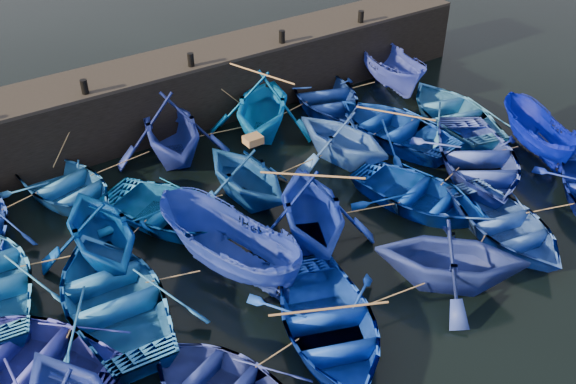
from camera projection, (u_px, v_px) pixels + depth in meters
ground at (349, 265)px, 18.61m from camera, size 120.00×120.00×0.00m
quay_wall at (184, 91)px, 25.00m from camera, size 26.00×2.50×2.50m
quay_top at (181, 59)px, 24.24m from camera, size 26.00×2.50×0.12m
bollard_1 at (84, 87)px, 21.64m from camera, size 0.24×0.24×0.50m
bollard_2 at (191, 60)px, 23.46m from camera, size 0.24×0.24×0.50m
bollard_3 at (282, 37)px, 25.27m from camera, size 0.24×0.24×0.50m
bollard_4 at (361, 17)px, 27.09m from camera, size 0.24×0.24×0.50m
boat_1 at (65, 186)px, 21.05m from camera, size 4.48×5.35×0.95m
boat_2 at (170, 127)px, 22.66m from camera, size 5.20×5.65×2.49m
boat_3 at (262, 105)px, 24.08m from camera, size 6.12×6.20×2.47m
boat_4 at (325, 96)px, 26.17m from camera, size 5.20×6.16×1.09m
boat_5 at (391, 69)px, 27.42m from camera, size 2.89×4.99×1.82m
boat_7 at (101, 229)px, 18.19m from camera, size 3.78×4.33×2.20m
boat_8 at (173, 211)px, 19.87m from camera, size 5.41×5.91×1.00m
boat_9 at (246, 174)px, 20.62m from camera, size 3.73×4.23×2.08m
boat_10 at (343, 136)px, 22.57m from camera, size 4.21×4.63×2.09m
boat_11 at (394, 127)px, 24.10m from camera, size 4.57×5.79×1.09m
boat_12 at (453, 112)px, 25.05m from camera, size 4.82×5.91×1.08m
boat_13 at (30, 355)px, 15.23m from camera, size 5.69×6.03×1.02m
boat_14 at (114, 295)px, 16.78m from camera, size 4.28×5.73×1.14m
boat_15 at (228, 248)px, 17.76m from camera, size 3.31×5.24×1.90m
boat_16 at (312, 209)px, 18.88m from camera, size 5.23×5.55×2.32m
boat_17 at (421, 195)px, 20.60m from camera, size 4.65×5.51×0.98m
boat_18 at (477, 159)px, 22.19m from camera, size 6.38×6.89×1.16m
boat_19 at (536, 134)px, 23.21m from camera, size 2.74×4.30×1.56m
boat_22 at (328, 324)px, 16.02m from camera, size 5.07×5.93×1.04m
boat_23 at (452, 256)px, 17.28m from camera, size 5.44×5.41×2.17m
boat_24 at (506, 225)px, 19.36m from camera, size 4.03×5.08×0.95m
wooden_crate at (253, 140)px, 20.08m from camera, size 0.55×0.45×0.25m
mooring_ropes at (257, 161)px, 21.50m from camera, size 17.30×11.79×2.10m
loose_oars at (325, 154)px, 20.25m from camera, size 10.26×11.82×1.49m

